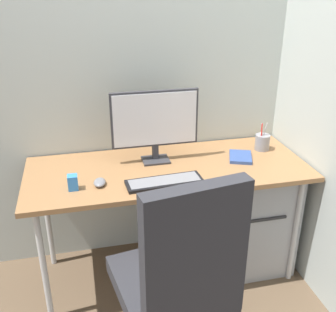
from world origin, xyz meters
TOP-DOWN VIEW (x-y plane):
  - ground_plane at (0.00, 0.00)m, footprint 8.00×8.00m
  - wall_back at (0.00, 0.35)m, footprint 3.09×0.04m
  - desk at (0.00, 0.00)m, footprint 1.61×0.64m
  - office_chair at (-0.12, -0.72)m, footprint 0.56×0.61m
  - filing_cabinet at (0.54, 0.02)m, footprint 0.46×0.51m
  - monitor at (-0.05, 0.11)m, footprint 0.50×0.13m
  - keyboard at (-0.06, -0.19)m, footprint 0.41×0.16m
  - mouse at (-0.40, -0.13)m, footprint 0.07×0.10m
  - pen_holder at (0.63, 0.11)m, footprint 0.09×0.09m
  - notebook at (0.45, 0.02)m, footprint 0.18×0.21m
  - desk_clamp_accessory at (-0.53, -0.14)m, footprint 0.05×0.05m

SIDE VIEW (x-z plane):
  - ground_plane at x=0.00m, z-range 0.00..0.00m
  - filing_cabinet at x=0.54m, z-range 0.00..0.66m
  - office_chair at x=-0.12m, z-range 0.02..1.11m
  - desk at x=0.00m, z-range 0.32..1.07m
  - notebook at x=0.45m, z-range 0.74..0.76m
  - keyboard at x=-0.06m, z-range 0.74..0.76m
  - mouse at x=-0.40m, z-range 0.74..0.78m
  - desk_clamp_accessory at x=-0.53m, z-range 0.74..0.82m
  - pen_holder at x=0.63m, z-range 0.71..0.88m
  - monitor at x=-0.05m, z-range 0.78..1.20m
  - wall_back at x=0.00m, z-range 0.00..2.80m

